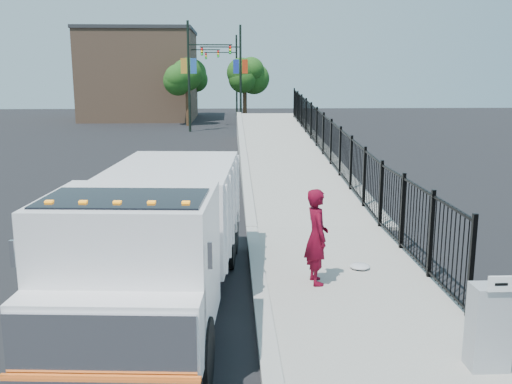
{
  "coord_description": "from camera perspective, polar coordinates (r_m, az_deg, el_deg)",
  "views": [
    {
      "loc": [
        -0.54,
        -11.12,
        4.29
      ],
      "look_at": [
        0.03,
        2.0,
        1.54
      ],
      "focal_mm": 40.0,
      "sensor_mm": 36.0,
      "label": 1
    }
  ],
  "objects": [
    {
      "name": "light_pole_2",
      "position": [
        51.94,
        -6.86,
        11.81
      ],
      "size": [
        3.77,
        0.22,
        8.0
      ],
      "color": "black",
      "rests_on": "ground"
    },
    {
      "name": "debris",
      "position": [
        12.68,
        10.34,
        -7.31
      ],
      "size": [
        0.44,
        0.44,
        0.11
      ],
      "primitive_type": "ellipsoid",
      "color": "silver",
      "rests_on": "sidewalk"
    },
    {
      "name": "utility_cabinet",
      "position": [
        8.96,
        22.27,
        -12.39
      ],
      "size": [
        0.55,
        0.4,
        1.25
      ],
      "primitive_type": "cube",
      "color": "gray",
      "rests_on": "sidewalk"
    },
    {
      "name": "tree_2",
      "position": [
        60.39,
        -6.44,
        11.43
      ],
      "size": [
        3.05,
        3.05,
        5.53
      ],
      "color": "#382314",
      "rests_on": "ground"
    },
    {
      "name": "iron_fence",
      "position": [
        23.72,
        7.47,
        3.5
      ],
      "size": [
        0.1,
        28.0,
        1.8
      ],
      "primitive_type": "cube",
      "color": "black",
      "rests_on": "ground"
    },
    {
      "name": "worker",
      "position": [
        11.46,
        6.09,
        -4.45
      ],
      "size": [
        0.55,
        0.76,
        1.94
      ],
      "primitive_type": "imported",
      "rotation": [
        0.0,
        0.0,
        1.7
      ],
      "color": "#590518",
      "rests_on": "sidewalk"
    },
    {
      "name": "ramp",
      "position": [
        27.59,
        3.08,
        2.85
      ],
      "size": [
        3.95,
        24.06,
        3.19
      ],
      "primitive_type": "cube",
      "rotation": [
        0.06,
        0.0,
        0.0
      ],
      "color": "#9E998E",
      "rests_on": "ground"
    },
    {
      "name": "truck",
      "position": [
        10.43,
        -9.78,
        -3.98
      ],
      "size": [
        3.0,
        7.84,
        2.63
      ],
      "rotation": [
        0.0,
        0.0,
        -0.07
      ],
      "color": "black",
      "rests_on": "ground"
    },
    {
      "name": "arrow_sign",
      "position": [
        8.51,
        23.28,
        -8.44
      ],
      "size": [
        0.35,
        0.04,
        0.22
      ],
      "primitive_type": "cube",
      "color": "white",
      "rests_on": "utility_cabinet"
    },
    {
      "name": "sidewalk",
      "position": [
        10.35,
        11.81,
        -12.55
      ],
      "size": [
        3.55,
        12.0,
        0.12
      ],
      "primitive_type": "cube",
      "color": "#9E998E",
      "rests_on": "ground"
    },
    {
      "name": "ground",
      "position": [
        11.93,
        0.28,
        -9.24
      ],
      "size": [
        120.0,
        120.0,
        0.0
      ],
      "primitive_type": "plane",
      "color": "black",
      "rests_on": "ground"
    },
    {
      "name": "building",
      "position": [
        55.77,
        -11.45,
        11.28
      ],
      "size": [
        10.0,
        10.0,
        8.0
      ],
      "primitive_type": "cube",
      "color": "#8C664C",
      "rests_on": "ground"
    },
    {
      "name": "light_pole_1",
      "position": [
        46.31,
        -1.94,
        11.9
      ],
      "size": [
        3.77,
        0.22,
        8.0
      ],
      "color": "black",
      "rests_on": "ground"
    },
    {
      "name": "light_pole_0",
      "position": [
        42.83,
        -6.32,
        11.84
      ],
      "size": [
        3.78,
        0.22,
        8.0
      ],
      "color": "black",
      "rests_on": "ground"
    },
    {
      "name": "curb",
      "position": [
        10.06,
        0.85,
        -12.91
      ],
      "size": [
        0.3,
        12.0,
        0.16
      ],
      "primitive_type": "cube",
      "color": "#ADAAA3",
      "rests_on": "ground"
    },
    {
      "name": "tree_1",
      "position": [
        49.47,
        -1.13,
        11.4
      ],
      "size": [
        2.47,
        2.47,
        5.23
      ],
      "color": "#382314",
      "rests_on": "ground"
    },
    {
      "name": "tree_0",
      "position": [
        47.81,
        -6.89,
        11.32
      ],
      "size": [
        2.7,
        2.7,
        5.35
      ],
      "color": "#382314",
      "rests_on": "ground"
    },
    {
      "name": "light_pole_3",
      "position": [
        58.47,
        -2.26,
        11.87
      ],
      "size": [
        3.78,
        0.22,
        8.0
      ],
      "color": "black",
      "rests_on": "ground"
    }
  ]
}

